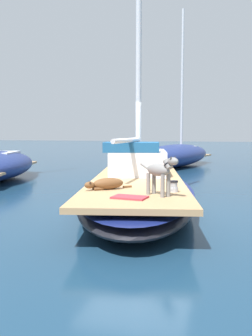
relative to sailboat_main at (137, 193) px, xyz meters
name	(u,v)px	position (x,y,z in m)	size (l,w,h in m)	color
ground_plane	(137,207)	(0.00, 0.00, -0.34)	(120.00, 120.00, 0.00)	navy
sailboat_main	(137,193)	(0.00, 0.00, 0.00)	(3.93, 7.60, 0.66)	black
mast_main	(137,52)	(-0.18, 0.73, 3.37)	(0.14, 2.27, 6.80)	silver
cabin_house	(138,160)	(-0.24, 1.09, 0.67)	(1.82, 2.47, 0.84)	silver
dog_grey	(160,171)	(0.90, -2.09, 0.75)	(0.79, 0.64, 0.70)	gray
dog_brown	(106,184)	(-0.20, -1.67, 0.43)	(0.81, 0.64, 0.22)	brown
deck_winch	(174,187)	(1.07, -1.64, 0.42)	(0.16, 0.16, 0.21)	#B7B7BC
deck_towel	(130,197)	(0.45, -2.44, 0.34)	(0.56, 0.36, 0.03)	#C6333D
moored_boat_far_astern	(175,155)	(-0.42, 10.07, 0.26)	(3.91, 7.60, 7.90)	navy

